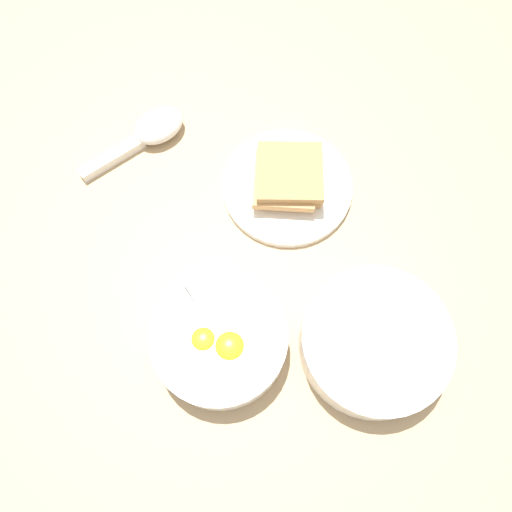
{
  "coord_description": "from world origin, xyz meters",
  "views": [
    {
      "loc": [
        0.02,
        -0.24,
        0.66
      ],
      "look_at": [
        0.12,
        -0.02,
        0.02
      ],
      "focal_mm": 35.0,
      "sensor_mm": 36.0,
      "label": 1
    }
  ],
  "objects_px": {
    "egg_bowl": "(220,339)",
    "congee_bowl": "(375,342)",
    "toast_sandwich": "(288,177)",
    "toast_plate": "(287,186)",
    "soup_spoon": "(151,131)"
  },
  "relations": [
    {
      "from": "toast_sandwich",
      "to": "soup_spoon",
      "type": "relative_size",
      "value": 0.72
    },
    {
      "from": "toast_sandwich",
      "to": "congee_bowl",
      "type": "height_order",
      "value": "congee_bowl"
    },
    {
      "from": "toast_sandwich",
      "to": "congee_bowl",
      "type": "xyz_separation_m",
      "value": [
        -0.01,
        -0.26,
        -0.0
      ]
    },
    {
      "from": "toast_plate",
      "to": "egg_bowl",
      "type": "bearing_deg",
      "value": -136.86
    },
    {
      "from": "egg_bowl",
      "to": "toast_plate",
      "type": "relative_size",
      "value": 0.9
    },
    {
      "from": "egg_bowl",
      "to": "toast_sandwich",
      "type": "distance_m",
      "value": 0.25
    },
    {
      "from": "soup_spoon",
      "to": "toast_plate",
      "type": "bearing_deg",
      "value": -48.75
    },
    {
      "from": "soup_spoon",
      "to": "congee_bowl",
      "type": "relative_size",
      "value": 0.96
    },
    {
      "from": "egg_bowl",
      "to": "toast_sandwich",
      "type": "bearing_deg",
      "value": 43.35
    },
    {
      "from": "egg_bowl",
      "to": "toast_sandwich",
      "type": "xyz_separation_m",
      "value": [
        0.18,
        0.17,
        0.0
      ]
    },
    {
      "from": "egg_bowl",
      "to": "toast_sandwich",
      "type": "relative_size",
      "value": 1.31
    },
    {
      "from": "congee_bowl",
      "to": "egg_bowl",
      "type": "bearing_deg",
      "value": 153.82
    },
    {
      "from": "egg_bowl",
      "to": "congee_bowl",
      "type": "distance_m",
      "value": 0.2
    },
    {
      "from": "egg_bowl",
      "to": "soup_spoon",
      "type": "relative_size",
      "value": 0.95
    },
    {
      "from": "egg_bowl",
      "to": "congee_bowl",
      "type": "xyz_separation_m",
      "value": [
        0.18,
        -0.09,
        0.0
      ]
    }
  ]
}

